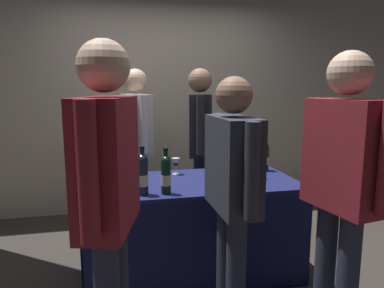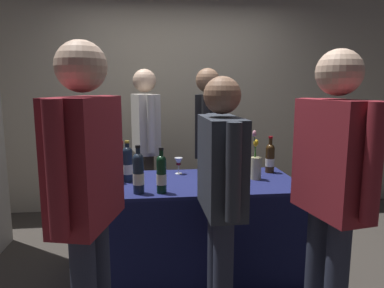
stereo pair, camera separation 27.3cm
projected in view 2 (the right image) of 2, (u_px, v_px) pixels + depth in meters
The scene contains 19 objects.
ground_plane at pixel (192, 271), 2.91m from camera, with size 12.00×12.00×0.00m, color #38332D.
back_partition at pixel (177, 102), 4.32m from camera, with size 6.50×0.12×2.66m, color #B2A893.
tasting_table at pixel (192, 209), 2.82m from camera, with size 1.67×0.80×0.78m.
featured_wine_bottle at pixel (128, 164), 2.74m from camera, with size 0.08×0.08×0.33m.
display_bottle_0 at pixel (161, 173), 2.45m from camera, with size 0.07×0.07×0.33m.
display_bottle_1 at pixel (211, 163), 2.82m from camera, with size 0.08×0.08×0.32m.
display_bottle_2 at pixel (138, 173), 2.44m from camera, with size 0.08×0.08×0.34m.
display_bottle_3 at pixel (233, 156), 3.03m from camera, with size 0.07×0.07×0.35m.
display_bottle_4 at pixel (270, 158), 3.05m from camera, with size 0.08×0.08×0.32m.
display_bottle_5 at pixel (122, 163), 2.84m from camera, with size 0.07×0.07×0.31m.
display_bottle_6 at pixel (114, 165), 2.72m from camera, with size 0.07×0.07×0.34m.
wine_glass_near_vendor at pixel (179, 162), 3.00m from camera, with size 0.07×0.07×0.14m.
flower_vase at pixel (256, 165), 2.82m from camera, with size 0.08×0.09×0.40m.
brochure_stand at pixel (105, 169), 2.80m from camera, with size 0.14×0.01×0.18m, color silver.
vendor_presenter at pixel (207, 138), 3.46m from camera, with size 0.29×0.57×1.70m.
vendor_assistant at pixel (146, 136), 3.58m from camera, with size 0.30×0.59×1.70m.
taster_foreground_right at pixel (87, 186), 1.67m from camera, with size 0.31×0.61×1.73m.
taster_foreground_left at pixel (221, 184), 2.07m from camera, with size 0.22×0.65×1.58m.
taster_foreground_centre at pixel (332, 180), 1.83m from camera, with size 0.28×0.60×1.71m.
Camera 2 is at (-0.30, -2.68, 1.52)m, focal length 32.66 mm.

